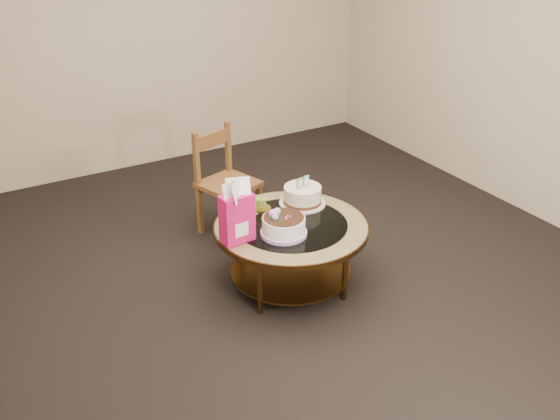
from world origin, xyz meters
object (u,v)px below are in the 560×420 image
decorated_cake (283,226)px  cream_cake (303,196)px  gift_bag (237,212)px  coffee_table (291,234)px  dining_chair (225,182)px

decorated_cake → cream_cake: size_ratio=0.92×
cream_cake → gift_bag: 0.67m
coffee_table → cream_cake: 0.33m
cream_cake → dining_chair: size_ratio=0.39×
coffee_table → gift_bag: size_ratio=2.53×
decorated_cake → gift_bag: bearing=164.3°
decorated_cake → cream_cake: 0.45m
dining_chair → decorated_cake: bearing=-111.8°
coffee_table → decorated_cake: bearing=-140.2°
gift_bag → dining_chair: (0.35, 0.90, -0.24)m
cream_cake → gift_bag: (-0.61, -0.22, 0.14)m
coffee_table → cream_cake: (0.21, 0.20, 0.14)m
coffee_table → dining_chair: (-0.05, 0.88, 0.04)m
decorated_cake → cream_cake: bearing=42.3°
cream_cake → dining_chair: dining_chair is taller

